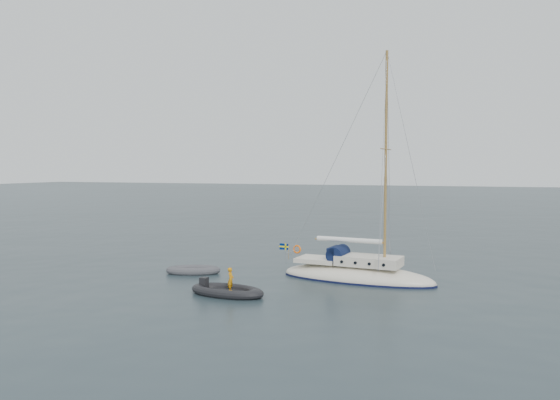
% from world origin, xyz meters
% --- Properties ---
extents(ground, '(300.00, 300.00, 0.00)m').
position_xyz_m(ground, '(0.00, 0.00, 0.00)').
color(ground, black).
rests_on(ground, ground).
extents(sailboat, '(8.57, 2.57, 12.21)m').
position_xyz_m(sailboat, '(0.66, 1.89, 0.92)').
color(sailboat, beige).
rests_on(sailboat, ground).
extents(dinghy, '(3.01, 1.36, 0.43)m').
position_xyz_m(dinghy, '(-8.23, 0.59, 0.19)').
color(dinghy, '#49484D').
rests_on(dinghy, ground).
extents(rib, '(3.71, 1.69, 1.31)m').
position_xyz_m(rib, '(-4.31, -3.39, 0.21)').
color(rib, black).
rests_on(rib, ground).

